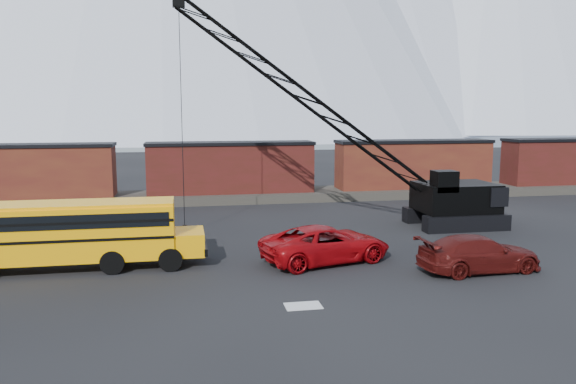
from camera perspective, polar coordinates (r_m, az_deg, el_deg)
name	(u,v)px	position (r m, az deg, el deg)	size (l,w,h in m)	color
ground	(274,277)	(25.55, -1.48, -8.59)	(160.00, 160.00, 0.00)	black
gravel_berm	(231,196)	(46.84, -5.79, -0.44)	(120.00, 5.00, 0.70)	#413D35
boxcar_west_near	(24,171)	(47.93, -25.27, 1.92)	(13.70, 3.10, 4.17)	#4C1915
boxcar_mid	(231,167)	(46.53, -5.84, 2.50)	(13.70, 3.10, 4.17)	#4E1616
boxcar_east_near	(413,164)	(50.45, 12.60, 2.79)	(13.70, 3.10, 4.17)	#4C1915
boxcar_east_far	(575,161)	(58.63, 27.15, 2.82)	(13.70, 3.10, 4.17)	#4E1616
snow_patch	(303,306)	(21.90, 1.55, -11.48)	(1.40, 0.90, 0.02)	silver
school_bus	(73,232)	(28.09, -21.03, -3.82)	(11.65, 2.65, 3.19)	#FFA805
red_pickup	(326,244)	(27.84, 3.89, -5.27)	(2.99, 6.49, 1.80)	#A1070D
maroon_suv	(479,254)	(27.63, 18.84, -5.94)	(2.35, 5.79, 1.68)	#4B0F0D
crawler_crane	(336,119)	(34.67, 4.90, 7.42)	(20.46, 4.20, 14.02)	black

